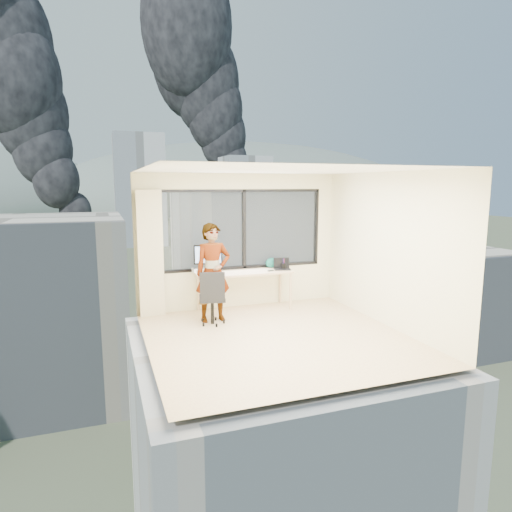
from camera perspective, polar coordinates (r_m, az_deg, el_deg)
name	(u,v)px	position (r m, az deg, el deg)	size (l,w,h in m)	color
floor	(277,337)	(7.11, 2.73, -10.41)	(4.00, 4.00, 0.01)	beige
ceiling	(278,170)	(6.71, 2.90, 11.02)	(4.00, 4.00, 0.01)	white
wall_front	(345,283)	(5.03, 11.48, -3.43)	(4.00, 0.01, 2.60)	#F5EBBD
wall_left	(144,264)	(6.32, -14.23, -0.97)	(0.01, 4.00, 2.60)	#F5EBBD
wall_right	(387,250)	(7.76, 16.61, 0.77)	(0.01, 4.00, 2.60)	#F5EBBD
window_wall	(241,229)	(8.64, -1.90, 3.47)	(3.30, 0.16, 1.55)	black
curtain	(150,254)	(8.22, -13.48, 0.28)	(0.45, 0.14, 2.30)	beige
desk	(245,291)	(8.50, -1.49, -4.50)	(1.80, 0.60, 0.75)	tan
chair	(212,297)	(7.65, -5.69, -5.25)	(0.49, 0.49, 0.97)	black
person	(213,273)	(7.75, -5.58, -2.15)	(0.63, 0.41, 1.73)	#2D2D33
monitor	(208,259)	(8.29, -6.19, -0.36)	(0.54, 0.12, 0.54)	black
game_console	(201,270)	(8.44, -7.18, -1.82)	(0.29, 0.24, 0.07)	white
laptop	(282,264)	(8.61, 3.42, -1.10)	(0.31, 0.33, 0.20)	black
cellphone	(271,271)	(8.47, 1.90, -1.91)	(0.12, 0.05, 0.01)	black
pen_cup	(283,266)	(8.67, 3.57, -1.33)	(0.09, 0.09, 0.11)	black
handbag	(272,263)	(8.80, 2.06, -0.87)	(0.26, 0.13, 0.20)	#0D504C
exterior_ground	(112,246)	(127.29, -18.13, 1.28)	(400.00, 400.00, 0.04)	#515B3D
near_bldg_a	(14,312)	(37.95, -28.74, -6.33)	(16.00, 12.00, 14.00)	#F2E1CA
near_bldg_b	(247,264)	(47.28, -1.21, -1.08)	(14.00, 13.00, 16.00)	white
near_bldg_c	(448,300)	(48.56, 23.53, -5.20)	(12.00, 10.00, 10.00)	#F2E1CA
far_tower_b	(140,190)	(126.65, -14.82, 8.20)	(13.00, 13.00, 30.00)	silver
far_tower_c	(245,195)	(153.77, -1.44, 7.87)	(15.00, 15.00, 26.00)	silver
hill_b	(241,207)	(342.33, -2.00, 6.38)	(300.00, 220.00, 96.00)	slate
tree_b	(225,385)	(27.74, -4.06, -16.25)	(7.60, 7.60, 9.00)	#1F4D19
tree_c	(321,281)	(53.54, 8.35, -3.24)	(8.40, 8.40, 10.00)	#1F4D19
smoke_plume_a	(67,66)	(160.61, -23.28, 21.60)	(40.00, 24.00, 90.00)	black
smoke_plume_b	(245,124)	(186.99, -1.40, 16.69)	(30.00, 18.00, 70.00)	black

